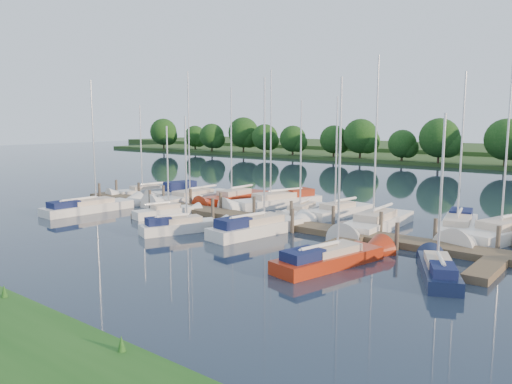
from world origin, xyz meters
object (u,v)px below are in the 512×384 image
Objects in this scene: motorboat at (178,194)px; sailboat_n_5 at (301,213)px; sailboat_n_0 at (144,192)px; dock at (255,221)px; sailboat_s_2 at (182,227)px.

sailboat_n_5 is (14.36, -0.44, -0.12)m from motorboat.
sailboat_n_0 is 1.00× the size of sailboat_n_5.
motorboat reaches higher than dock.
sailboat_n_5 is at bearing -165.76° from sailboat_n_0.
sailboat_s_2 is at bearing 150.27° from motorboat.
sailboat_n_0 is at bearing -9.11° from sailboat_n_5.
sailboat_n_5 reaches higher than dock.
motorboat is (3.99, 0.87, 0.12)m from sailboat_n_0.
dock is 5.51m from sailboat_s_2.
dock is at bearing 89.00° from sailboat_s_2.
dock is at bearing 179.40° from sailboat_n_0.
sailboat_n_0 reaches higher than sailboat_s_2.
dock is 4.70m from sailboat_n_5.
sailboat_n_0 is at bearing 171.78° from sailboat_s_2.
sailboat_n_5 is at bearing 95.17° from sailboat_s_2.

